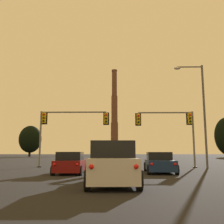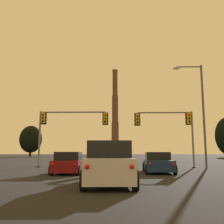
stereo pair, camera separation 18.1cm
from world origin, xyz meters
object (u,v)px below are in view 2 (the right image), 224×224
(traffic_light_overhead_left, at_px, (64,124))
(sedan_right_lane_front, at_px, (158,163))
(suv_center_lane_second, at_px, (109,164))
(traffic_light_overhead_right, at_px, (172,124))
(smokestack, at_px, (115,121))
(street_lamp, at_px, (199,105))
(hatchback_left_lane_front, at_px, (69,163))

(traffic_light_overhead_left, bearing_deg, sedan_right_lane_front, -38.87)
(suv_center_lane_second, xyz_separation_m, traffic_light_overhead_left, (-4.97, 13.77, 3.33))
(traffic_light_overhead_left, height_order, traffic_light_overhead_right, traffic_light_overhead_left)
(sedan_right_lane_front, height_order, suv_center_lane_second, suv_center_lane_second)
(smokestack, bearing_deg, traffic_light_overhead_left, -91.61)
(sedan_right_lane_front, distance_m, street_lamp, 8.94)
(smokestack, bearing_deg, traffic_light_overhead_right, -86.73)
(suv_center_lane_second, bearing_deg, traffic_light_overhead_right, 65.26)
(sedan_right_lane_front, height_order, traffic_light_overhead_left, traffic_light_overhead_left)
(smokestack, bearing_deg, street_lamp, -85.66)
(traffic_light_overhead_left, height_order, smokestack, smokestack)
(suv_center_lane_second, xyz_separation_m, street_lamp, (8.01, 12.67, 4.92))
(street_lamp, bearing_deg, traffic_light_overhead_right, 159.28)
(suv_center_lane_second, distance_m, traffic_light_overhead_right, 15.04)
(hatchback_left_lane_front, distance_m, traffic_light_overhead_right, 11.84)
(suv_center_lane_second, height_order, smokestack, smokestack)
(traffic_light_overhead_left, bearing_deg, street_lamp, -4.84)
(suv_center_lane_second, xyz_separation_m, hatchback_left_lane_front, (-2.90, 6.11, -0.23))
(sedan_right_lane_front, xyz_separation_m, hatchback_left_lane_front, (-6.09, -1.09, -0.00))
(street_lamp, relative_size, smokestack, 0.19)
(traffic_light_overhead_left, relative_size, street_lamp, 0.71)
(suv_center_lane_second, height_order, traffic_light_overhead_left, traffic_light_overhead_left)
(hatchback_left_lane_front, height_order, smokestack, smokestack)
(suv_center_lane_second, bearing_deg, smokestack, 88.33)
(suv_center_lane_second, xyz_separation_m, smokestack, (-1.49, 137.85, 18.74))
(traffic_light_overhead_right, relative_size, smokestack, 0.11)
(street_lamp, distance_m, smokestack, 126.29)
(suv_center_lane_second, relative_size, traffic_light_overhead_right, 0.87)
(traffic_light_overhead_left, xyz_separation_m, street_lamp, (12.98, -1.10, 1.59))
(hatchback_left_lane_front, height_order, traffic_light_overhead_right, traffic_light_overhead_right)
(street_lamp, bearing_deg, sedan_right_lane_front, -131.42)
(sedan_right_lane_front, xyz_separation_m, smokestack, (-4.67, 130.65, 18.97))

